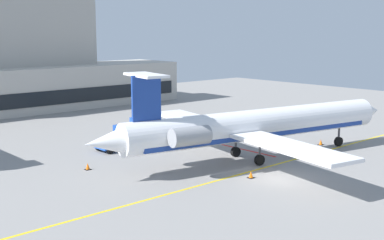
# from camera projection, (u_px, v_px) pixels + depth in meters

# --- Properties ---
(ground) EXTENTS (120.00, 120.00, 0.11)m
(ground) POSITION_uv_depth(u_px,v_px,m) (276.00, 179.00, 39.17)
(ground) COLOR gray
(regional_jet) EXTENTS (31.16, 24.81, 7.99)m
(regional_jet) POSITION_uv_depth(u_px,v_px,m) (254.00, 125.00, 44.23)
(regional_jet) COLOR white
(regional_jet) RESTS_ON ground
(baggage_tug) EXTENTS (3.10, 1.83, 2.25)m
(baggage_tug) POSITION_uv_depth(u_px,v_px,m) (145.00, 117.00, 61.14)
(baggage_tug) COLOR #1E4CB2
(baggage_tug) RESTS_ON ground
(pushback_tractor) EXTENTS (3.66, 2.20, 2.27)m
(pushback_tractor) POSITION_uv_depth(u_px,v_px,m) (119.00, 139.00, 48.45)
(pushback_tractor) COLOR #1E4CB2
(pushback_tractor) RESTS_ON ground
(safety_cone_alpha) EXTENTS (0.47, 0.47, 0.55)m
(safety_cone_alpha) POSITION_uv_depth(u_px,v_px,m) (88.00, 167.00, 41.54)
(safety_cone_alpha) COLOR orange
(safety_cone_alpha) RESTS_ON ground
(safety_cone_bravo) EXTENTS (0.47, 0.47, 0.55)m
(safety_cone_bravo) POSITION_uv_depth(u_px,v_px,m) (239.00, 128.00, 57.70)
(safety_cone_bravo) COLOR orange
(safety_cone_bravo) RESTS_ON ground
(safety_cone_charlie) EXTENTS (0.47, 0.47, 0.55)m
(safety_cone_charlie) POSITION_uv_depth(u_px,v_px,m) (251.00, 175.00, 39.19)
(safety_cone_charlie) COLOR orange
(safety_cone_charlie) RESTS_ON ground
(safety_cone_delta) EXTENTS (0.47, 0.47, 0.55)m
(safety_cone_delta) POSITION_uv_depth(u_px,v_px,m) (321.00, 142.00, 50.52)
(safety_cone_delta) COLOR orange
(safety_cone_delta) RESTS_ON ground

